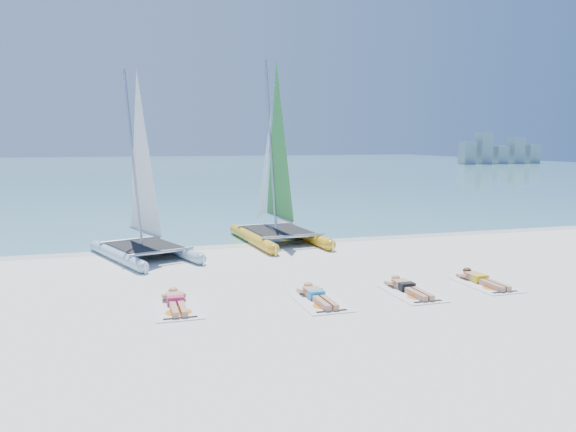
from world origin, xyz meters
name	(u,v)px	position (x,y,z in m)	size (l,w,h in m)	color
ground	(280,280)	(0.00, 0.00, 0.00)	(140.00, 140.00, 0.00)	silver
sea	(150,168)	(0.00, 63.00, 0.01)	(140.00, 115.00, 0.01)	#77C7C2
wet_sand_strip	(238,244)	(0.00, 5.50, 0.00)	(140.00, 1.40, 0.01)	silver
distant_skyline	(498,151)	(53.71, 62.00, 1.94)	(14.00, 2.00, 5.00)	gray
catamaran_blue	(142,199)	(-3.29, 4.14, 1.83)	(3.55, 4.95, 6.12)	#AAC8E0
catamaran_yellow	(274,182)	(1.48, 5.99, 2.15)	(2.79, 5.45, 6.84)	gold
towel_a	(177,308)	(-2.85, -1.74, 0.01)	(1.00, 1.85, 0.02)	white
sunbather_a	(176,301)	(-2.85, -1.55, 0.12)	(0.37, 1.73, 0.26)	tan
towel_b	(320,302)	(0.31, -2.20, 0.01)	(1.00, 1.85, 0.02)	white
sunbather_b	(317,295)	(0.31, -2.01, 0.12)	(0.37, 1.73, 0.26)	tan
towel_c	(411,293)	(2.67, -2.15, 0.01)	(1.00, 1.85, 0.02)	white
sunbather_c	(408,287)	(2.67, -1.95, 0.12)	(0.37, 1.73, 0.26)	tan
towel_d	(486,285)	(4.88, -1.98, 0.01)	(1.00, 1.85, 0.02)	white
sunbather_d	(481,279)	(4.88, -1.78, 0.12)	(0.37, 1.73, 0.26)	tan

